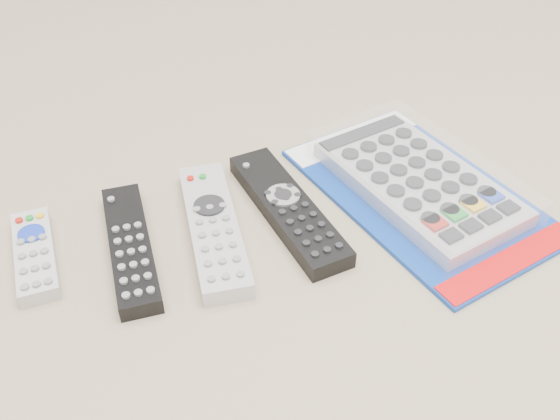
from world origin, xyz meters
name	(u,v)px	position (x,y,z in m)	size (l,w,h in m)	color
remote_small_grey	(35,254)	(-0.24, 0.07, 0.01)	(0.05, 0.15, 0.02)	#A6A6A9
remote_slim_black	(130,247)	(-0.14, 0.04, 0.01)	(0.07, 0.21, 0.02)	black
remote_silver_dvd	(214,228)	(-0.04, 0.03, 0.01)	(0.10, 0.23, 0.03)	#B3B3B8
remote_large_black	(288,208)	(0.05, 0.02, 0.01)	(0.07, 0.24, 0.03)	black
jumbo_remote_packaged	(419,181)	(0.23, 0.00, 0.02)	(0.25, 0.37, 0.05)	navy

